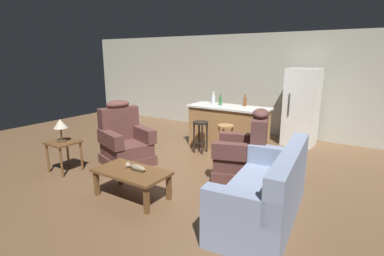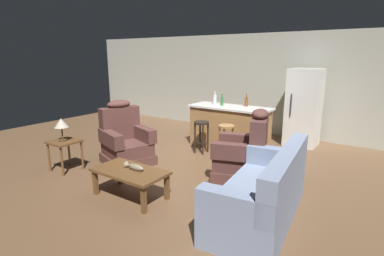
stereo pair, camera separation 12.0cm
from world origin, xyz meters
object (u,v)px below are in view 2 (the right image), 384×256
at_px(fish_figurine, 134,167).
at_px(bottle_tall_green, 246,102).
at_px(bar_stool_left, 201,131).
at_px(bottle_short_amber, 222,101).
at_px(table_lamp, 61,124).
at_px(coffee_table, 130,174).
at_px(couch, 264,194).
at_px(bottle_wine_dark, 215,100).
at_px(kitchen_island, 230,127).
at_px(refrigerator, 304,107).
at_px(recliner_near_island, 245,154).
at_px(end_table, 65,146).
at_px(bar_stool_right, 226,135).
at_px(recliner_near_lamp, 125,141).

xyz_separation_m(fish_figurine, bottle_tall_green, (0.30, 3.15, 0.59)).
bearing_deg(bottle_tall_green, bar_stool_left, -126.28).
bearing_deg(bottle_short_amber, table_lamp, -118.20).
height_order(coffee_table, couch, couch).
xyz_separation_m(coffee_table, bottle_tall_green, (0.35, 3.19, 0.69)).
bearing_deg(bottle_wine_dark, kitchen_island, -4.04).
relative_size(kitchen_island, refrigerator, 1.02).
bearing_deg(coffee_table, couch, 15.72).
bearing_deg(bar_stool_left, couch, -40.97).
bearing_deg(recliner_near_island, couch, 107.46).
xyz_separation_m(end_table, bar_stool_right, (2.06, 2.25, 0.01)).
height_order(coffee_table, bar_stool_left, bar_stool_left).
bearing_deg(refrigerator, bottle_tall_green, -134.95).
relative_size(coffee_table, recliner_near_lamp, 0.92).
bearing_deg(recliner_near_island, fish_figurine, 39.28).
distance_m(fish_figurine, end_table, 1.78).
bearing_deg(kitchen_island, bar_stool_left, -118.35).
xyz_separation_m(couch, bottle_short_amber, (-1.99, 2.48, 0.71)).
bearing_deg(couch, recliner_near_island, -61.28).
relative_size(recliner_near_lamp, bar_stool_right, 1.76).
bearing_deg(bottle_wine_dark, fish_figurine, -82.54).
distance_m(recliner_near_lamp, end_table, 1.09).
height_order(recliner_near_lamp, recliner_near_island, same).
xyz_separation_m(recliner_near_lamp, kitchen_island, (1.24, 1.96, 0.06)).
bearing_deg(bar_stool_right, bottle_short_amber, 125.74).
bearing_deg(bar_stool_right, bar_stool_left, 180.00).
height_order(fish_figurine, recliner_near_lamp, recliner_near_lamp).
xyz_separation_m(couch, bar_stool_left, (-2.11, 1.83, 0.13)).
bearing_deg(bar_stool_right, coffee_table, -97.78).
distance_m(recliner_near_lamp, refrigerator, 4.05).
height_order(recliner_near_island, bar_stool_left, recliner_near_island).
height_order(coffee_table, recliner_near_island, recliner_near_island).
bearing_deg(recliner_near_island, recliner_near_lamp, -2.61).
bearing_deg(couch, bar_stool_left, -47.21).
height_order(end_table, table_lamp, table_lamp).
bearing_deg(recliner_near_lamp, bar_stool_right, 60.63).
bearing_deg(table_lamp, bar_stool_left, 57.45).
height_order(coffee_table, fish_figurine, fish_figurine).
distance_m(bar_stool_right, bottle_tall_green, 1.03).
distance_m(fish_figurine, bottle_wine_dark, 3.04).
bearing_deg(table_lamp, refrigerator, 53.35).
distance_m(recliner_near_island, end_table, 3.19).
height_order(bar_stool_right, bottle_tall_green, bottle_tall_green).
bearing_deg(recliner_near_lamp, end_table, -102.86).
distance_m(recliner_near_lamp, bar_stool_right, 2.00).
height_order(fish_figurine, bottle_short_amber, bottle_short_amber).
distance_m(fish_figurine, recliner_near_island, 1.87).
distance_m(recliner_near_island, kitchen_island, 1.69).
xyz_separation_m(bar_stool_right, bottle_tall_green, (0.03, 0.85, 0.58)).
height_order(couch, recliner_near_island, recliner_near_island).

